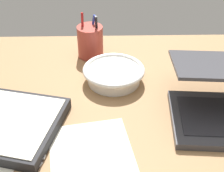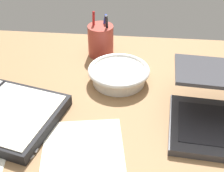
# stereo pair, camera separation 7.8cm
# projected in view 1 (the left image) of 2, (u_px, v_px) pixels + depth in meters

# --- Properties ---
(desk_top) EXTENTS (1.40, 1.00, 0.02)m
(desk_top) POSITION_uv_depth(u_px,v_px,m) (107.00, 132.00, 0.76)
(desk_top) COLOR #936D47
(desk_top) RESTS_ON ground
(bowl) EXTENTS (0.18, 0.18, 0.05)m
(bowl) POSITION_uv_depth(u_px,v_px,m) (114.00, 74.00, 0.90)
(bowl) COLOR silver
(bowl) RESTS_ON desk_top
(pen_cup) EXTENTS (0.08, 0.08, 0.15)m
(pen_cup) POSITION_uv_depth(u_px,v_px,m) (90.00, 41.00, 1.01)
(pen_cup) COLOR #9E382D
(pen_cup) RESTS_ON desk_top
(scissors) EXTENTS (0.13, 0.08, 0.01)m
(scissors) POSITION_uv_depth(u_px,v_px,m) (6.00, 153.00, 0.69)
(scissors) COLOR #B7B7BC
(scissors) RESTS_ON desk_top
(paper_sheet_front) EXTENTS (0.23, 0.32, 0.00)m
(paper_sheet_front) POSITION_uv_depth(u_px,v_px,m) (95.00, 171.00, 0.65)
(paper_sheet_front) COLOR silver
(paper_sheet_front) RESTS_ON desk_top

